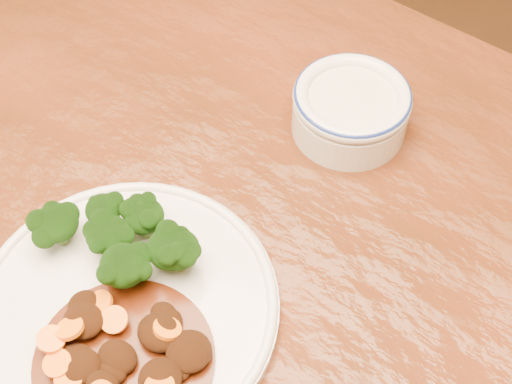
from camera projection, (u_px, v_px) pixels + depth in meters
The scene contains 5 objects.
dining_table at pixel (157, 290), 0.73m from camera, with size 1.51×0.91×0.75m.
dinner_plate at pixel (126, 307), 0.62m from camera, with size 0.27×0.27×0.02m.
broccoli_florets at pixel (129, 239), 0.62m from camera, with size 0.14×0.09×0.05m.
mince_stew at pixel (126, 361), 0.57m from camera, with size 0.15×0.15×0.03m.
dip_bowl at pixel (351, 108), 0.73m from camera, with size 0.12×0.12×0.05m.
Camera 1 is at (0.29, -0.22, 1.31)m, focal length 50.00 mm.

